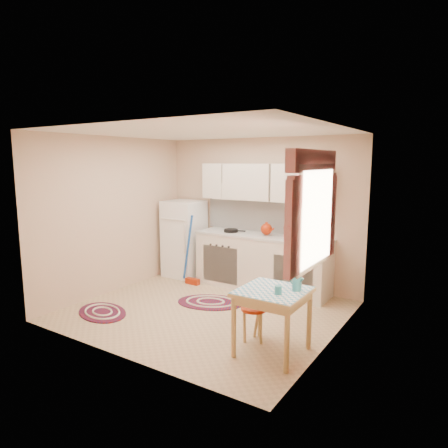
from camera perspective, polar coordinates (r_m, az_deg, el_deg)
The scene contains 14 objects.
room_shell at distance 5.56m, azimuth 0.01°, elevation 3.66°, with size 3.64×3.60×2.52m.
fridge at distance 7.38m, azimuth -5.70°, elevation -2.09°, with size 0.65×0.60×1.40m, color white.
broom at distance 6.87m, azimuth -4.58°, elevation -3.77°, with size 0.28×0.12×1.20m, color #1B4FAB, non-canonical shape.
base_cabinets at distance 6.64m, azimuth 5.40°, elevation -5.64°, with size 2.25×0.60×0.88m, color beige.
countertop at distance 6.54m, azimuth 5.45°, elevation -1.74°, with size 2.27×0.62×0.04m, color #BBB8B1.
frying_pan at distance 6.77m, azimuth 0.99°, elevation -0.95°, with size 0.24×0.24×0.05m, color black.
red_kettle at distance 6.49m, azimuth 6.08°, elevation -0.72°, with size 0.21×0.19×0.21m, color #9A2105, non-canonical shape.
red_canister at distance 6.34m, azimuth 9.02°, elevation -1.23°, with size 0.11×0.11×0.16m, color #9A2105.
table at distance 4.55m, azimuth 6.91°, elevation -13.71°, with size 0.72×0.72×0.72m, color tan.
stool at distance 4.86m, azimuth 4.25°, elevation -14.08°, with size 0.30×0.30×0.42m, color #9A2105.
coffee_pot at distance 4.41m, azimuth 10.38°, elevation -7.88°, with size 0.12×0.11×0.25m, color teal, non-canonical shape.
mug at distance 4.28m, azimuth 7.75°, elevation -9.36°, with size 0.08×0.08×0.10m, color teal.
rug_center at distance 6.13m, azimuth -1.94°, elevation -11.11°, with size 1.01×0.67×0.02m, color maroon, non-canonical shape.
rug_left at distance 6.00m, azimuth -16.99°, elevation -11.97°, with size 0.88×0.59×0.02m, color maroon, non-canonical shape.
Camera 1 is at (3.15, -4.42, 2.11)m, focal length 32.00 mm.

